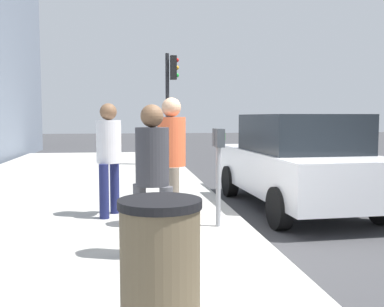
{
  "coord_description": "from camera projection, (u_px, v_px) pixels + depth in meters",
  "views": [
    {
      "loc": [
        -5.61,
        1.74,
        1.73
      ],
      "look_at": [
        0.55,
        0.85,
        1.2
      ],
      "focal_mm": 40.95,
      "sensor_mm": 36.0,
      "label": 1
    }
  ],
  "objects": [
    {
      "name": "pedestrian_bystander",
      "position": [
        152.0,
        169.0,
        4.86
      ],
      "size": [
        0.39,
        0.44,
        1.71
      ],
      "rotation": [
        0.0,
        0.0,
        -0.7
      ],
      "color": "#47474C",
      "rests_on": "sidewalk_slab"
    },
    {
      "name": "pedestrian_at_meter",
      "position": [
        172.0,
        150.0,
        6.22
      ],
      "size": [
        0.55,
        0.4,
        1.85
      ],
      "rotation": [
        0.0,
        0.0,
        -1.52
      ],
      "color": "#726656",
      "rests_on": "sidewalk_slab"
    },
    {
      "name": "parking_meter",
      "position": [
        219.0,
        156.0,
        6.23
      ],
      "size": [
        0.36,
        0.12,
        1.41
      ],
      "color": "gray",
      "rests_on": "sidewalk_slab"
    },
    {
      "name": "traffic_signal",
      "position": [
        170.0,
        90.0,
        14.11
      ],
      "size": [
        0.24,
        0.44,
        3.6
      ],
      "color": "black",
      "rests_on": "sidewalk_slab"
    },
    {
      "name": "parking_officer",
      "position": [
        109.0,
        150.0,
        6.9
      ],
      "size": [
        0.51,
        0.39,
        1.79
      ],
      "rotation": [
        0.0,
        0.0,
        -1.97
      ],
      "color": "#191E4C",
      "rests_on": "sidewalk_slab"
    },
    {
      "name": "ground_plane",
      "position": [
        260.0,
        244.0,
        5.93
      ],
      "size": [
        80.0,
        80.0,
        0.0
      ],
      "primitive_type": "plane",
      "color": "#38383A",
      "rests_on": "ground"
    },
    {
      "name": "sidewalk_slab",
      "position": [
        29.0,
        249.0,
        5.49
      ],
      "size": [
        28.0,
        6.0,
        0.15
      ],
      "primitive_type": "cube",
      "color": "#A8A59E",
      "rests_on": "ground_plane"
    },
    {
      "name": "trash_bin",
      "position": [
        160.0,
        270.0,
        3.06
      ],
      "size": [
        0.59,
        0.59,
        1.01
      ],
      "color": "brown",
      "rests_on": "sidewalk_slab"
    },
    {
      "name": "parked_sedan_near",
      "position": [
        297.0,
        161.0,
        8.16
      ],
      "size": [
        4.47,
        2.1,
        1.77
      ],
      "color": "silver",
      "rests_on": "ground_plane"
    }
  ]
}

